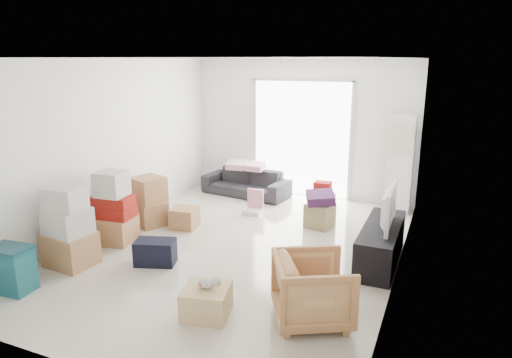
{
  "coord_description": "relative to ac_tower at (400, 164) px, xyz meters",
  "views": [
    {
      "loc": [
        2.71,
        -5.62,
        2.69
      ],
      "look_at": [
        0.21,
        0.2,
        1.02
      ],
      "focal_mm": 32.0,
      "sensor_mm": 36.0,
      "label": 1
    }
  ],
  "objects": [
    {
      "name": "armchair",
      "position": [
        -0.39,
        -4.09,
        -0.48
      ],
      "size": [
        1.0,
        1.02,
        0.79
      ],
      "primitive_type": "imported",
      "rotation": [
        0.0,
        0.0,
        2.06
      ],
      "color": "tan",
      "rests_on": "room_shell"
    },
    {
      "name": "ac_tower",
      "position": [
        0.0,
        0.0,
        0.0
      ],
      "size": [
        0.45,
        0.3,
        1.75
      ],
      "primitive_type": "cube",
      "color": "silver",
      "rests_on": "room_shell"
    },
    {
      "name": "tv_console",
      "position": [
        0.05,
        -2.31,
        -0.62
      ],
      "size": [
        0.47,
        1.56,
        0.52
      ],
      "primitive_type": "cube",
      "color": "black",
      "rests_on": "room_shell"
    },
    {
      "name": "storage_bins",
      "position": [
        -3.85,
        -4.87,
        -0.59
      ],
      "size": [
        0.52,
        0.38,
        0.56
      ],
      "rotation": [
        0.0,
        0.0,
        0.1
      ],
      "color": "#134C55",
      "rests_on": "room_shell"
    },
    {
      "name": "television",
      "position": [
        0.05,
        -2.31,
        -0.29
      ],
      "size": [
        0.57,
        0.96,
        0.12
      ],
      "primitive_type": "imported",
      "rotation": [
        0.0,
        0.0,
        1.59
      ],
      "color": "black",
      "rests_on": "tv_console"
    },
    {
      "name": "toy_walker",
      "position": [
        -2.34,
        -1.13,
        -0.76
      ],
      "size": [
        0.34,
        0.3,
        0.43
      ],
      "rotation": [
        0.0,
        0.0,
        0.08
      ],
      "color": "silver",
      "rests_on": "room_shell"
    },
    {
      "name": "loose_box",
      "position": [
        -3.1,
        -2.23,
        -0.71
      ],
      "size": [
        0.45,
        0.45,
        0.33
      ],
      "primitive_type": "cube",
      "rotation": [
        0.0,
        0.0,
        0.14
      ],
      "color": "#B18450",
      "rests_on": "room_shell"
    },
    {
      "name": "room_shell",
      "position": [
        -1.95,
        -2.65,
        0.48
      ],
      "size": [
        4.98,
        6.48,
        3.18
      ],
      "color": "beige",
      "rests_on": "ground"
    },
    {
      "name": "blanket",
      "position": [
        -1.07,
        -1.34,
        -0.41
      ],
      "size": [
        0.57,
        0.57,
        0.14
      ],
      "primitive_type": "cube",
      "rotation": [
        0.0,
        0.0,
        0.38
      ],
      "color": "#492050",
      "rests_on": "ottoman"
    },
    {
      "name": "pillow_right",
      "position": [
        -2.75,
        -0.11,
        -0.12
      ],
      "size": [
        0.37,
        0.3,
        0.13
      ],
      "primitive_type": "cube",
      "rotation": [
        0.0,
        0.0,
        -0.02
      ],
      "color": "#DA9FB0",
      "rests_on": "sofa"
    },
    {
      "name": "sofa",
      "position": [
        -2.94,
        -0.15,
        -0.53
      ],
      "size": [
        1.83,
        0.76,
        0.69
      ],
      "primitive_type": "imported",
      "rotation": [
        0.0,
        0.0,
        -0.14
      ],
      "color": "black",
      "rests_on": "room_shell"
    },
    {
      "name": "plush_bunny",
      "position": [
        -1.44,
        -4.42,
        -0.49
      ],
      "size": [
        0.26,
        0.15,
        0.13
      ],
      "rotation": [
        0.0,
        0.0,
        0.38
      ],
      "color": "#B2ADA8",
      "rests_on": "wood_crate"
    },
    {
      "name": "sliding_door",
      "position": [
        -1.95,
        0.33,
        0.37
      ],
      "size": [
        2.1,
        0.04,
        2.33
      ],
      "color": "white",
      "rests_on": "room_shell"
    },
    {
      "name": "wood_crate",
      "position": [
        -1.47,
        -4.43,
        -0.71
      ],
      "size": [
        0.58,
        0.58,
        0.32
      ],
      "primitive_type": "cube",
      "rotation": [
        0.0,
        0.0,
        0.23
      ],
      "color": "tan",
      "rests_on": "room_shell"
    },
    {
      "name": "ottoman",
      "position": [
        -1.07,
        -1.34,
        -0.68
      ],
      "size": [
        0.48,
        0.48,
        0.4
      ],
      "primitive_type": "cube",
      "rotation": [
        0.0,
        0.0,
        -0.23
      ],
      "color": "#9A9559",
      "rests_on": "room_shell"
    },
    {
      "name": "pillow_left",
      "position": [
        -3.16,
        -0.14,
        -0.12
      ],
      "size": [
        0.44,
        0.36,
        0.13
      ],
      "primitive_type": "cube",
      "rotation": [
        0.0,
        0.0,
        0.11
      ],
      "color": "#DA9FB0",
      "rests_on": "sofa"
    },
    {
      "name": "box_stack_a",
      "position": [
        -3.75,
        -4.05,
        -0.38
      ],
      "size": [
        0.63,
        0.54,
        1.1
      ],
      "rotation": [
        0.0,
        0.0,
        -0.05
      ],
      "color": "#B18450",
      "rests_on": "room_shell"
    },
    {
      "name": "box_stack_b",
      "position": [
        -3.75,
        -3.16,
        -0.4
      ],
      "size": [
        0.62,
        0.62,
        1.09
      ],
      "rotation": [
        0.0,
        0.0,
        0.09
      ],
      "color": "#B18450",
      "rests_on": "room_shell"
    },
    {
      "name": "duffel_bag",
      "position": [
        -2.73,
        -3.58,
        -0.71
      ],
      "size": [
        0.6,
        0.47,
        0.34
      ],
      "primitive_type": "cube",
      "rotation": [
        0.0,
        0.0,
        0.32
      ],
      "color": "black",
      "rests_on": "room_shell"
    },
    {
      "name": "box_stack_c",
      "position": [
        -3.72,
        -2.34,
        -0.48
      ],
      "size": [
        0.69,
        0.65,
        0.81
      ],
      "rotation": [
        0.0,
        0.0,
        -0.33
      ],
      "color": "#B18450",
      "rests_on": "room_shell"
    },
    {
      "name": "kids_table",
      "position": [
        -1.19,
        -0.77,
        -0.44
      ],
      "size": [
        0.48,
        0.48,
        0.62
      ],
      "rotation": [
        0.0,
        0.0,
        -0.32
      ],
      "color": "blue",
      "rests_on": "room_shell"
    }
  ]
}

